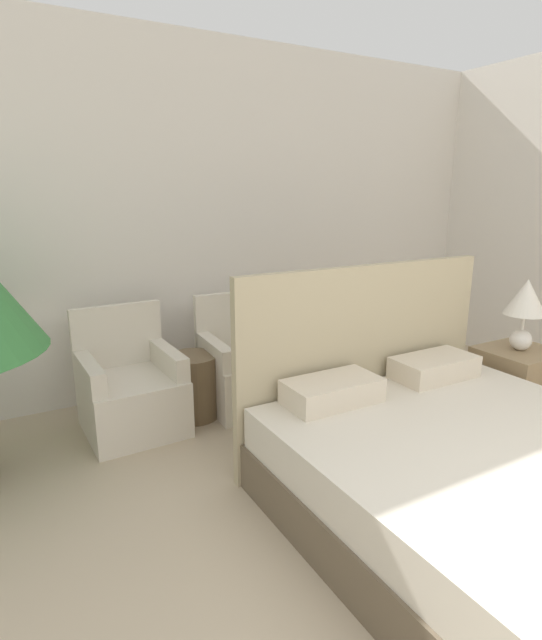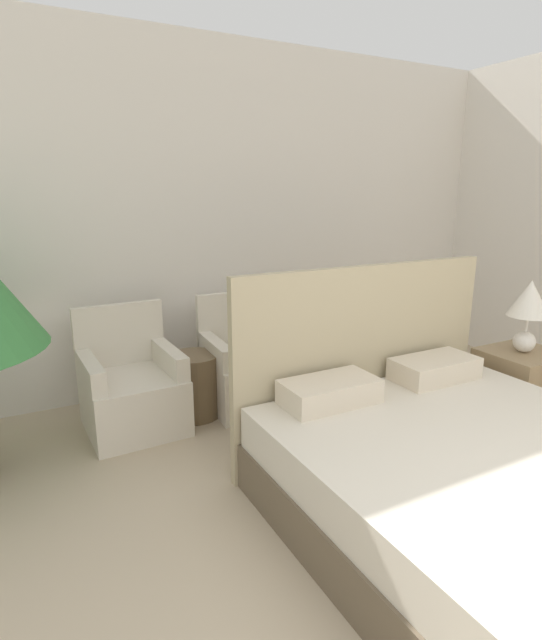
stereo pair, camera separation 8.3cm
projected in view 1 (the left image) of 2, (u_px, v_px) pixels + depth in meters
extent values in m
cube|color=silver|center=(215.00, 219.00, 4.29)|extent=(10.00, 0.06, 2.90)
cube|color=brown|center=(490.00, 510.00, 2.50)|extent=(1.82, 1.97, 0.27)
cube|color=beige|center=(496.00, 466.00, 2.43)|extent=(1.78, 1.93, 0.23)
cube|color=tan|center=(364.00, 360.00, 3.23)|extent=(1.86, 0.06, 1.24)
cube|color=beige|center=(332.00, 391.00, 2.87)|extent=(0.55, 0.30, 0.14)
cube|color=beige|center=(434.00, 367.00, 3.25)|extent=(0.55, 0.30, 0.14)
cube|color=beige|center=(133.00, 404.00, 3.58)|extent=(0.68, 0.69, 0.41)
cube|color=beige|center=(117.00, 335.00, 3.72)|extent=(0.66, 0.08, 0.47)
cube|color=beige|center=(89.00, 373.00, 3.37)|extent=(0.12, 0.60, 0.17)
cube|color=beige|center=(168.00, 359.00, 3.65)|extent=(0.12, 0.60, 0.17)
cube|color=beige|center=(248.00, 381.00, 4.02)|extent=(0.69, 0.70, 0.41)
cube|color=beige|center=(233.00, 320.00, 4.17)|extent=(0.66, 0.09, 0.47)
cube|color=beige|center=(215.00, 352.00, 3.82)|extent=(0.13, 0.61, 0.17)
cube|color=beige|center=(279.00, 342.00, 4.06)|extent=(0.13, 0.61, 0.17)
cube|color=#937A56|center=(516.00, 386.00, 3.71)|extent=(0.53, 0.48, 0.56)
sphere|color=white|center=(521.00, 340.00, 3.61)|extent=(0.15, 0.15, 0.15)
cylinder|color=white|center=(523.00, 322.00, 3.58)|extent=(0.02, 0.02, 0.11)
cone|color=silver|center=(526.00, 297.00, 3.53)|extent=(0.29, 0.29, 0.26)
cylinder|color=brown|center=(193.00, 386.00, 3.79)|extent=(0.38, 0.38, 0.49)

